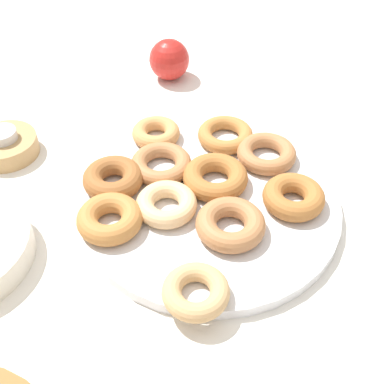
% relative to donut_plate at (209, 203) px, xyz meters
% --- Properties ---
extents(ground_plane, '(2.40, 2.40, 0.00)m').
position_rel_donut_plate_xyz_m(ground_plane, '(0.00, 0.00, -0.01)').
color(ground_plane, white).
extents(donut_plate, '(0.37, 0.37, 0.02)m').
position_rel_donut_plate_xyz_m(donut_plate, '(0.00, 0.00, 0.00)').
color(donut_plate, silver).
rests_on(donut_plate, ground_plane).
extents(donut_0, '(0.12, 0.12, 0.03)m').
position_rel_donut_plate_xyz_m(donut_0, '(-0.06, 0.01, 0.02)').
color(donut_0, '#B27547').
rests_on(donut_0, donut_plate).
extents(donut_1, '(0.10, 0.10, 0.03)m').
position_rel_donut_plate_xyz_m(donut_1, '(0.02, 0.06, 0.02)').
color(donut_1, '#EABC84').
rests_on(donut_1, donut_plate).
extents(donut_2, '(0.12, 0.12, 0.02)m').
position_rel_donut_plate_xyz_m(donut_2, '(0.09, -0.10, 0.02)').
color(donut_2, '#BC7A3D').
rests_on(donut_2, donut_plate).
extents(donut_3, '(0.10, 0.10, 0.02)m').
position_rel_donut_plate_xyz_m(donut_3, '(0.16, -0.01, 0.02)').
color(donut_3, tan).
rests_on(donut_3, donut_plate).
extents(donut_4, '(0.12, 0.12, 0.02)m').
position_rel_donut_plate_xyz_m(donut_4, '(0.09, 0.02, 0.02)').
color(donut_4, '#B27547').
rests_on(donut_4, donut_plate).
extents(donut_5, '(0.09, 0.09, 0.02)m').
position_rel_donut_plate_xyz_m(donut_5, '(-0.12, 0.11, 0.02)').
color(donut_5, tan).
rests_on(donut_5, donut_plate).
extents(donut_6, '(0.12, 0.12, 0.03)m').
position_rel_donut_plate_xyz_m(donut_6, '(0.02, -0.02, 0.02)').
color(donut_6, '#AD6B33').
rests_on(donut_6, donut_plate).
extents(donut_7, '(0.09, 0.09, 0.03)m').
position_rel_donut_plate_xyz_m(donut_7, '(-0.08, -0.09, 0.02)').
color(donut_7, '#AD6B33').
rests_on(donut_7, donut_plate).
extents(donut_8, '(0.09, 0.09, 0.03)m').
position_rel_donut_plate_xyz_m(donut_8, '(0.03, 0.14, 0.02)').
color(donut_8, '#BC7A3D').
rests_on(donut_8, donut_plate).
extents(donut_9, '(0.12, 0.12, 0.02)m').
position_rel_donut_plate_xyz_m(donut_9, '(0.02, -0.12, 0.02)').
color(donut_9, '#B27547').
rests_on(donut_9, donut_plate).
extents(donut_10, '(0.10, 0.10, 0.03)m').
position_rel_donut_plate_xyz_m(donut_10, '(0.10, 0.10, 0.02)').
color(donut_10, '#995B2D').
rests_on(donut_10, donut_plate).
extents(candle_holder, '(0.10, 0.10, 0.03)m').
position_rel_donut_plate_xyz_m(candle_holder, '(0.28, 0.19, 0.01)').
color(candle_holder, tan).
rests_on(candle_holder, ground_plane).
extents(tealight, '(0.05, 0.05, 0.01)m').
position_rel_donut_plate_xyz_m(tealight, '(0.28, 0.19, 0.03)').
color(tealight, silver).
rests_on(tealight, candle_holder).
extents(apple, '(0.08, 0.08, 0.08)m').
position_rel_donut_plate_xyz_m(apple, '(0.33, -0.15, 0.03)').
color(apple, red).
rests_on(apple, ground_plane).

